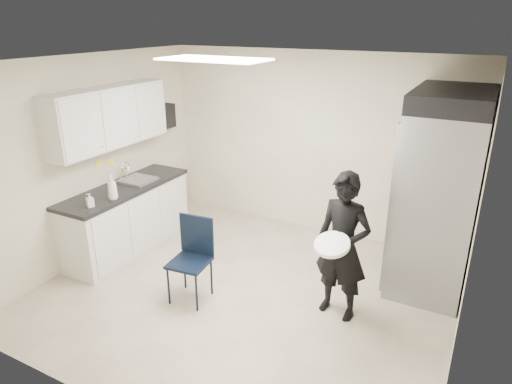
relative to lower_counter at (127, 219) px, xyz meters
The scene contains 21 objects.
floor 2.01m from the lower_counter, ahead, with size 4.50×4.50×0.00m, color tan.
ceiling 2.92m from the lower_counter, ahead, with size 4.50×4.50×0.00m, color silver.
back_wall 2.79m from the lower_counter, 42.71° to the left, with size 4.50×4.50×0.00m, color beige.
left_wall 0.94m from the lower_counter, 146.31° to the right, with size 4.00×4.00×0.00m, color beige.
right_wall 4.29m from the lower_counter, ahead, with size 4.00×4.00×0.00m, color beige.
ceiling_panel 2.54m from the lower_counter, ahead, with size 1.20×0.60×0.02m, color white.
lower_counter is the anchor object (origin of this frame).
countertop 0.46m from the lower_counter, 90.00° to the left, with size 0.64×1.95×0.05m, color black.
sink 0.51m from the lower_counter, 85.43° to the left, with size 0.42×0.40×0.14m, color gray.
faucet 0.67m from the lower_counter, 125.75° to the left, with size 0.02×0.02×0.24m, color silver.
upper_cabinets 1.40m from the lower_counter, behind, with size 0.35×1.80×0.75m, color silver.
towel_dispenser 1.67m from the lower_counter, 99.38° to the left, with size 0.22×0.30×0.35m, color black.
notice_sticker_left 0.85m from the lower_counter, 161.21° to the right, with size 0.00×0.12×0.07m, color yellow.
notice_sticker_right 0.81m from the lower_counter, 161.21° to the left, with size 0.00×0.12×0.07m, color yellow.
commercial_fridge 3.98m from the lower_counter, 15.88° to the left, with size 0.80×1.35×2.10m, color gray.
fridge_compressor 4.31m from the lower_counter, 15.88° to the left, with size 0.80×1.35×0.20m, color black.
folding_chair 1.59m from the lower_counter, 22.75° to the right, with size 0.41×0.41×0.93m, color black.
man_tuxedo 3.05m from the lower_counter, ahead, with size 0.59×0.39×1.60m, color black.
bucket_lid 3.05m from the lower_counter, ahead, with size 0.35×0.35×0.04m, color white.
soap_bottle_a 0.77m from the lower_counter, 62.96° to the right, with size 0.12×0.12×0.31m, color silver.
soap_bottle_b 0.92m from the lower_counter, 78.49° to the right, with size 0.08×0.08×0.17m, color silver.
Camera 1 is at (2.24, -3.98, 3.00)m, focal length 32.00 mm.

